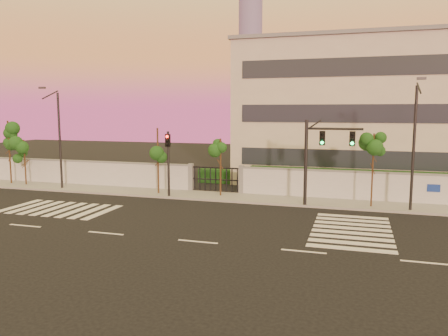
# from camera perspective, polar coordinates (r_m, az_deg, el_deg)

# --- Properties ---
(ground) EXTENTS (120.00, 120.00, 0.00)m
(ground) POSITION_cam_1_polar(r_m,az_deg,el_deg) (21.14, -3.43, -9.60)
(ground) COLOR black
(ground) RESTS_ON ground
(sidewalk) EXTENTS (60.00, 3.00, 0.15)m
(sidewalk) POSITION_cam_1_polar(r_m,az_deg,el_deg) (30.88, 3.36, -3.98)
(sidewalk) COLOR gray
(sidewalk) RESTS_ON ground
(perimeter_wall) EXTENTS (60.00, 0.36, 2.20)m
(perimeter_wall) POSITION_cam_1_polar(r_m,az_deg,el_deg) (32.12, 4.19, -1.73)
(perimeter_wall) COLOR #AEB0B5
(perimeter_wall) RESTS_ON ground
(hedge_row) EXTENTS (41.00, 4.25, 1.80)m
(hedge_row) POSITION_cam_1_polar(r_m,az_deg,el_deg) (34.60, 6.90, -1.52)
(hedge_row) COLOR black
(hedge_row) RESTS_ON ground
(institutional_building) EXTENTS (24.40, 12.40, 12.25)m
(institutional_building) POSITION_cam_1_polar(r_m,az_deg,el_deg) (40.97, 19.78, 6.98)
(institutional_building) COLOR #BBB09E
(institutional_building) RESTS_ON ground
(distant_skyscraper) EXTENTS (16.00, 16.00, 118.00)m
(distant_skyscraper) POSITION_cam_1_polar(r_m,az_deg,el_deg) (312.51, 3.48, 17.75)
(distant_skyscraper) COLOR slate
(distant_skyscraper) RESTS_ON ground
(road_markings) EXTENTS (57.00, 7.62, 0.02)m
(road_markings) POSITION_cam_1_polar(r_m,az_deg,el_deg) (25.06, -3.84, -6.84)
(road_markings) COLOR silver
(road_markings) RESTS_ON ground
(street_tree_a) EXTENTS (1.57, 1.25, 5.39)m
(street_tree_a) POSITION_cam_1_polar(r_m,az_deg,el_deg) (40.60, -26.28, 3.55)
(street_tree_a) COLOR #382314
(street_tree_a) RESTS_ON ground
(street_tree_b) EXTENTS (1.46, 1.16, 3.84)m
(street_tree_b) POSITION_cam_1_polar(r_m,az_deg,el_deg) (39.46, -24.59, 1.90)
(street_tree_b) COLOR #382314
(street_tree_b) RESTS_ON ground
(street_tree_c) EXTENTS (1.54, 1.23, 4.97)m
(street_tree_c) POSITION_cam_1_polar(r_m,az_deg,el_deg) (32.30, -8.60, 2.87)
(street_tree_c) COLOR #382314
(street_tree_c) RESTS_ON ground
(street_tree_d) EXTENTS (1.48, 1.18, 4.25)m
(street_tree_d) POSITION_cam_1_polar(r_m,az_deg,el_deg) (31.10, -0.41, 1.82)
(street_tree_d) COLOR #382314
(street_tree_d) RESTS_ON ground
(street_tree_e) EXTENTS (1.31, 1.04, 4.80)m
(street_tree_e) POSITION_cam_1_polar(r_m,az_deg,el_deg) (29.02, 18.96, 1.79)
(street_tree_e) COLOR #382314
(street_tree_e) RESTS_ON ground
(traffic_signal_main) EXTENTS (3.56, 0.42, 5.63)m
(traffic_signal_main) POSITION_cam_1_polar(r_m,az_deg,el_deg) (28.34, 12.09, 1.96)
(traffic_signal_main) COLOR black
(traffic_signal_main) RESTS_ON ground
(traffic_signal_secondary) EXTENTS (0.37, 0.35, 4.77)m
(traffic_signal_secondary) POSITION_cam_1_polar(r_m,az_deg,el_deg) (31.12, -7.30, 1.56)
(traffic_signal_secondary) COLOR black
(traffic_signal_secondary) RESTS_ON ground
(streetlight_west) EXTENTS (0.47, 1.91, 7.95)m
(streetlight_west) POSITION_cam_1_polar(r_m,az_deg,el_deg) (36.32, -20.83, 3.98)
(streetlight_west) COLOR black
(streetlight_west) RESTS_ON ground
(streetlight_east) EXTENTS (0.48, 1.94, 8.06)m
(streetlight_east) POSITION_cam_1_polar(r_m,az_deg,el_deg) (28.57, 23.60, 3.15)
(streetlight_east) COLOR black
(streetlight_east) RESTS_ON ground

